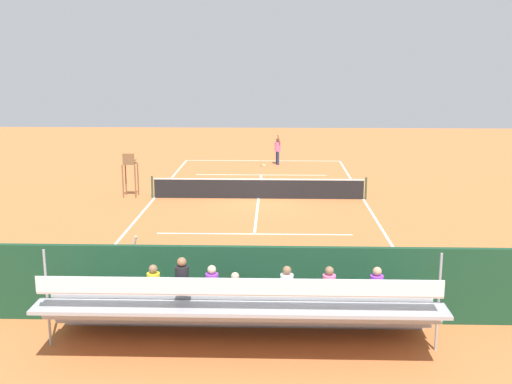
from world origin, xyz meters
TOP-DOWN VIEW (x-y plane):
  - ground_plane at (0.00, 0.00)m, footprint 60.00×60.00m
  - court_line_markings at (0.00, -0.04)m, footprint 10.10×22.20m
  - tennis_net at (0.00, 0.00)m, footprint 10.30×0.10m
  - backdrop_wall at (0.00, 14.00)m, footprint 18.00×0.16m
  - bleacher_stand at (-0.04, 15.36)m, footprint 9.06×2.40m
  - umpire_chair at (6.20, -0.23)m, footprint 0.67×0.67m
  - courtside_bench at (-1.87, 13.27)m, footprint 1.80×0.40m
  - equipment_bag at (-0.01, 13.40)m, footprint 0.90×0.36m
  - tennis_player at (-0.95, -9.55)m, footprint 0.46×0.56m
  - tennis_racket at (-0.09, -9.19)m, footprint 0.45×0.56m
  - tennis_ball_near at (-1.33, -6.03)m, footprint 0.07×0.07m
  - tennis_ball_far at (-0.31, -7.23)m, footprint 0.07×0.07m
  - line_judge at (3.07, 13.12)m, footprint 0.38×0.54m

SIDE VIEW (x-z plane):
  - ground_plane at x=0.00m, z-range 0.00..0.00m
  - court_line_markings at x=0.00m, z-range 0.00..0.01m
  - tennis_racket at x=-0.09m, z-range 0.00..0.03m
  - tennis_ball_near at x=-1.33m, z-range 0.00..0.07m
  - tennis_ball_far at x=-0.31m, z-range 0.00..0.07m
  - equipment_bag at x=-0.01m, z-range 0.00..0.36m
  - tennis_net at x=0.00m, z-range -0.03..1.04m
  - courtside_bench at x=-1.87m, z-range 0.09..1.02m
  - bleacher_stand at x=-0.04m, z-range -0.30..2.18m
  - backdrop_wall at x=0.00m, z-range 0.00..2.00m
  - tennis_player at x=-0.95m, z-range 0.05..1.98m
  - line_judge at x=3.07m, z-range 0.05..1.98m
  - umpire_chair at x=6.20m, z-range 0.24..2.38m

